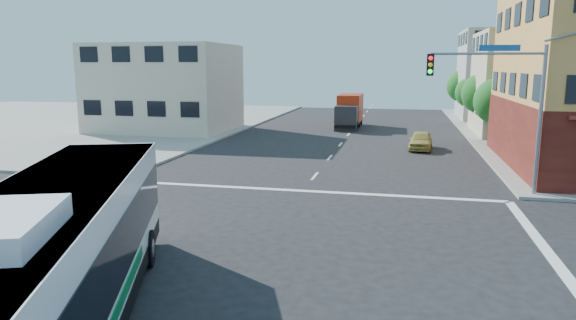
# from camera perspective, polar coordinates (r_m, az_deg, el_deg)

# --- Properties ---
(ground) EXTENTS (120.00, 120.00, 0.00)m
(ground) POSITION_cam_1_polar(r_m,az_deg,el_deg) (16.44, -4.77, -11.22)
(ground) COLOR black
(ground) RESTS_ON ground
(sidewalk_nw) EXTENTS (50.00, 50.00, 0.15)m
(sidewalk_nw) POSITION_cam_1_polar(r_m,az_deg,el_deg) (63.74, -26.00, 3.99)
(sidewalk_nw) COLOR gray
(sidewalk_nw) RESTS_ON ground
(building_east_near) EXTENTS (12.06, 10.06, 9.00)m
(building_east_near) POSITION_cam_1_polar(r_m,az_deg,el_deg) (50.12, 27.09, 7.53)
(building_east_near) COLOR beige
(building_east_near) RESTS_ON ground
(building_east_far) EXTENTS (12.06, 10.06, 10.00)m
(building_east_far) POSITION_cam_1_polar(r_m,az_deg,el_deg) (63.77, 24.03, 8.60)
(building_east_far) COLOR #AAAAA5
(building_east_far) RESTS_ON ground
(building_west) EXTENTS (12.06, 10.06, 8.00)m
(building_west) POSITION_cam_1_polar(r_m,az_deg,el_deg) (49.57, -13.45, 7.78)
(building_west) COLOR #C0B39F
(building_west) RESTS_ON ground
(signal_mast_ne) EXTENTS (7.91, 1.13, 8.07)m
(signal_mast_ne) POSITION_cam_1_polar(r_m,az_deg,el_deg) (25.60, 22.77, 7.22)
(signal_mast_ne) COLOR gray
(signal_mast_ne) RESTS_ON ground
(street_tree_a) EXTENTS (3.60, 3.60, 5.53)m
(street_tree_a) POSITION_cam_1_polar(r_m,az_deg,el_deg) (43.18, 22.40, 6.37)
(street_tree_a) COLOR #392714
(street_tree_a) RESTS_ON ground
(street_tree_b) EXTENTS (3.80, 3.80, 5.79)m
(street_tree_b) POSITION_cam_1_polar(r_m,az_deg,el_deg) (51.07, 20.93, 7.16)
(street_tree_b) COLOR #392714
(street_tree_b) RESTS_ON ground
(street_tree_c) EXTENTS (3.40, 3.40, 5.29)m
(street_tree_c) POSITION_cam_1_polar(r_m,az_deg,el_deg) (59.00, 19.82, 7.30)
(street_tree_c) COLOR #392714
(street_tree_c) RESTS_ON ground
(street_tree_d) EXTENTS (4.00, 4.00, 6.03)m
(street_tree_d) POSITION_cam_1_polar(r_m,az_deg,el_deg) (66.93, 19.01, 8.00)
(street_tree_d) COLOR #392714
(street_tree_d) RESTS_ON ground
(transit_bus) EXTENTS (7.18, 13.26, 3.88)m
(transit_bus) POSITION_cam_1_polar(r_m,az_deg,el_deg) (12.40, -24.23, -10.13)
(transit_bus) COLOR black
(transit_bus) RESTS_ON ground
(box_truck) EXTENTS (2.19, 7.22, 3.24)m
(box_truck) POSITION_cam_1_polar(r_m,az_deg,el_deg) (51.36, 6.83, 5.35)
(box_truck) COLOR #24242A
(box_truck) RESTS_ON ground
(parked_car) EXTENTS (1.92, 4.08, 1.35)m
(parked_car) POSITION_cam_1_polar(r_m,az_deg,el_deg) (38.80, 14.53, 2.12)
(parked_car) COLOR #B6AA4C
(parked_car) RESTS_ON ground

